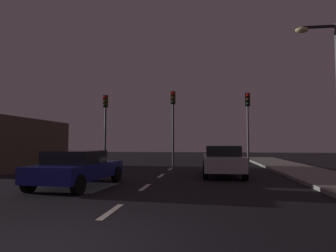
{
  "coord_description": "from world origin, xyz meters",
  "views": [
    {
      "loc": [
        2.27,
        -4.14,
        1.63
      ],
      "look_at": [
        -0.31,
        15.12,
        2.77
      ],
      "focal_mm": 30.94,
      "sensor_mm": 36.0,
      "label": 1
    }
  ],
  "objects": [
    {
      "name": "lane_stripe_third",
      "position": [
        0.0,
        6.4,
        0.0
      ],
      "size": [
        0.16,
        1.6,
        0.01
      ],
      "primitive_type": "cube",
      "color": "silver",
      "rests_on": "ground_plane"
    },
    {
      "name": "ground_plane",
      "position": [
        0.0,
        7.0,
        0.0
      ],
      "size": [
        80.0,
        80.0,
        0.0
      ],
      "primitive_type": "plane",
      "color": "black"
    },
    {
      "name": "storefront_left",
      "position": [
        -10.06,
        12.39,
        1.54
      ],
      "size": [
        4.12,
        7.93,
        3.09
      ],
      "primitive_type": "cube",
      "color": "brown",
      "rests_on": "ground_plane"
    },
    {
      "name": "lane_stripe_second",
      "position": [
        0.0,
        2.6,
        0.0
      ],
      "size": [
        0.16,
        1.6,
        0.01
      ],
      "primitive_type": "cube",
      "color": "silver",
      "rests_on": "ground_plane"
    },
    {
      "name": "traffic_signal_right",
      "position": [
        5.07,
        16.15,
        3.54
      ],
      "size": [
        0.32,
        0.38,
        5.06
      ],
      "color": "#4C4C51",
      "rests_on": "ground_plane"
    },
    {
      "name": "street_lamp_right",
      "position": [
        7.52,
        8.8,
        4.07
      ],
      "size": [
        1.77,
        0.36,
        6.72
      ],
      "color": "#4C4C51",
      "rests_on": "ground_plane"
    },
    {
      "name": "car_adjacent_lane",
      "position": [
        -2.52,
        6.16,
        0.7
      ],
      "size": [
        2.28,
        4.35,
        1.34
      ],
      "color": "navy",
      "rests_on": "ground_plane"
    },
    {
      "name": "traffic_signal_left",
      "position": [
        -5.08,
        16.15,
        3.58
      ],
      "size": [
        0.32,
        0.38,
        5.13
      ],
      "color": "#2D2D30",
      "rests_on": "ground_plane"
    },
    {
      "name": "lane_stripe_fourth",
      "position": [
        0.0,
        10.2,
        0.0
      ],
      "size": [
        0.16,
        1.6,
        0.01
      ],
      "primitive_type": "cube",
      "color": "silver",
      "rests_on": "ground_plane"
    },
    {
      "name": "lane_stripe_fifth",
      "position": [
        0.0,
        14.0,
        0.0
      ],
      "size": [
        0.16,
        1.6,
        0.01
      ],
      "primitive_type": "cube",
      "color": "silver",
      "rests_on": "ground_plane"
    },
    {
      "name": "traffic_signal_center",
      "position": [
        -0.08,
        16.15,
        3.68
      ],
      "size": [
        0.32,
        0.38,
        5.29
      ],
      "color": "#2D2D30",
      "rests_on": "ground_plane"
    },
    {
      "name": "car_stopped_ahead",
      "position": [
        3.04,
        10.55,
        0.77
      ],
      "size": [
        2.0,
        4.48,
        1.49
      ],
      "color": "silver",
      "rests_on": "ground_plane"
    }
  ]
}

